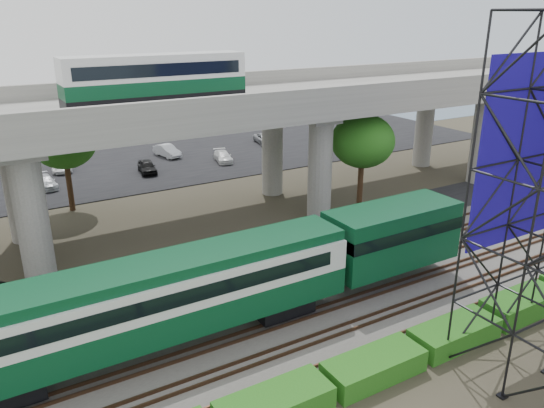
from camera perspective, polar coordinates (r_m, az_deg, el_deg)
ground at (r=26.85m, az=2.97°, el=-13.87°), size 140.00×140.00×0.00m
ballast_bed at (r=28.21m, az=0.69°, el=-11.78°), size 90.00×12.00×0.20m
service_road at (r=34.91m, az=-6.60°, el=-5.49°), size 90.00×5.00×0.08m
parking_lot at (r=55.99m, az=-16.60°, el=3.59°), size 90.00×18.00×0.08m
harbor_water at (r=77.01m, az=-20.84°, el=7.38°), size 140.00×40.00×0.03m
rail_tracks at (r=28.12m, az=0.69°, el=-11.47°), size 90.00×9.52×0.16m
commuter_train at (r=25.15m, az=-7.79°, el=-8.89°), size 29.30×3.06×4.30m
overpass at (r=37.29m, az=-10.74°, el=9.17°), size 80.00×12.00×12.40m
hedge_strip at (r=24.29m, az=10.92°, el=-16.72°), size 34.60×1.80×1.20m
trees at (r=36.76m, az=-17.30°, el=4.23°), size 40.94×16.94×7.69m
parked_cars at (r=55.54m, az=-16.38°, el=4.17°), size 38.64×9.19×1.30m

